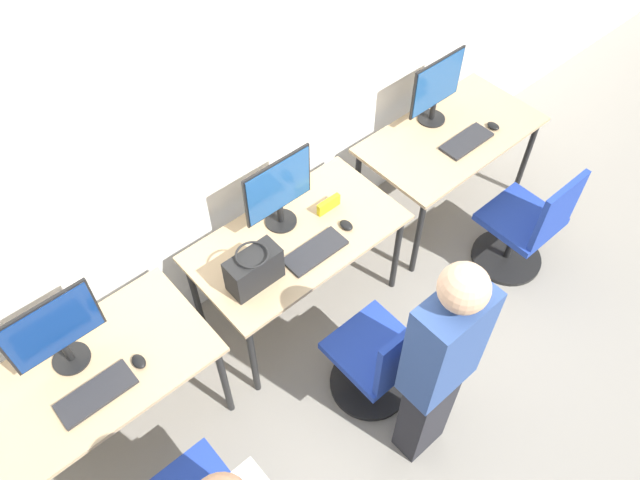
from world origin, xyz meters
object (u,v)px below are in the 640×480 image
at_px(monitor_left, 55,332).
at_px(mouse_center, 346,225).
at_px(monitor_right, 437,88).
at_px(handbag, 254,269).
at_px(keyboard_center, 315,252).
at_px(mouse_right, 493,126).
at_px(person_center, 440,365).
at_px(office_chair_center, 380,361).
at_px(monitor_center, 279,191).
at_px(keyboard_left, 96,394).
at_px(keyboard_right, 467,141).
at_px(mouse_left, 139,362).
at_px(office_chair_right, 525,230).

bearing_deg(monitor_left, mouse_center, -9.36).
bearing_deg(monitor_right, mouse_center, -163.23).
xyz_separation_m(monitor_right, handbag, (-1.71, -0.29, -0.14)).
distance_m(keyboard_center, mouse_center, 0.26).
bearing_deg(mouse_center, mouse_right, -0.28).
distance_m(person_center, handbag, 1.07).
bearing_deg(monitor_right, office_chair_center, -145.50).
bearing_deg(monitor_right, handbag, -170.40).
bearing_deg(monitor_center, keyboard_center, -90.00).
bearing_deg(person_center, mouse_right, 30.72).
bearing_deg(office_chair_center, monitor_center, 86.97).
xyz_separation_m(keyboard_left, keyboard_right, (2.68, 0.00, 0.00)).
relative_size(keyboard_left, keyboard_center, 1.00).
relative_size(mouse_left, mouse_center, 1.00).
distance_m(mouse_center, office_chair_right, 1.27).
bearing_deg(monitor_center, mouse_center, -47.47).
relative_size(mouse_left, monitor_center, 0.19).
distance_m(keyboard_left, handbag, 0.97).
bearing_deg(monitor_center, monitor_right, 1.87).
bearing_deg(person_center, office_chair_right, 16.70).
height_order(keyboard_left, mouse_center, mouse_center).
xyz_separation_m(monitor_right, keyboard_right, (-0.00, -0.31, -0.25)).
bearing_deg(mouse_left, office_chair_right, -13.74).
xyz_separation_m(mouse_left, mouse_right, (2.68, -0.03, 0.00)).
distance_m(monitor_left, mouse_right, 2.94).
relative_size(keyboard_left, monitor_center, 0.79).
bearing_deg(keyboard_left, office_chair_center, -26.35).
bearing_deg(handbag, keyboard_center, -9.20).
distance_m(monitor_center, monitor_right, 1.34).
bearing_deg(office_chair_right, monitor_center, 147.40).
bearing_deg(monitor_center, keyboard_right, -11.28).
bearing_deg(monitor_right, monitor_left, -178.67).
relative_size(monitor_left, mouse_left, 5.28).
xyz_separation_m(monitor_left, monitor_right, (2.68, 0.06, 0.00)).
height_order(mouse_center, mouse_right, same).
bearing_deg(keyboard_center, monitor_right, 14.64).
distance_m(mouse_left, monitor_right, 2.47).
relative_size(mouse_left, keyboard_center, 0.24).
distance_m(person_center, mouse_right, 1.94).
relative_size(keyboard_right, office_chair_right, 0.42).
relative_size(monitor_left, keyboard_center, 1.27).
relative_size(monitor_right, mouse_right, 5.28).
bearing_deg(keyboard_left, monitor_left, 90.00).
distance_m(person_center, keyboard_right, 1.74).
relative_size(keyboard_left, office_chair_right, 0.42).
xyz_separation_m(monitor_center, keyboard_right, (1.34, -0.27, -0.25)).
height_order(mouse_center, monitor_right, monitor_right).
distance_m(monitor_center, keyboard_right, 1.39).
distance_m(mouse_center, monitor_right, 1.15).
relative_size(office_chair_right, handbag, 2.96).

